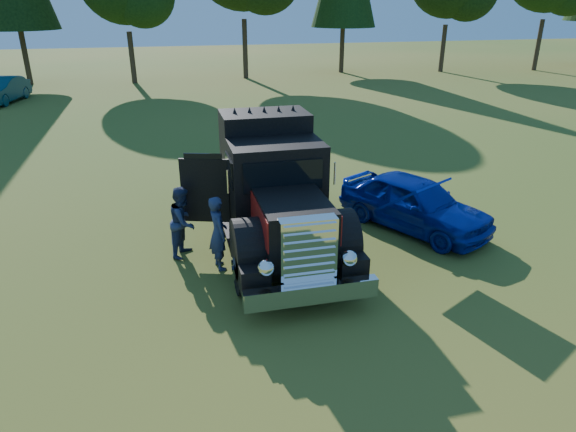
# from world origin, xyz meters

# --- Properties ---
(ground) EXTENTS (120.00, 120.00, 0.00)m
(ground) POSITION_xyz_m (0.00, 0.00, 0.00)
(ground) COLOR #2F581A
(ground) RESTS_ON ground
(diamond_t_truck) EXTENTS (3.34, 7.16, 3.00)m
(diamond_t_truck) POSITION_xyz_m (0.13, 2.05, 1.28)
(diamond_t_truck) COLOR black
(diamond_t_truck) RESTS_ON ground
(hotrod_coupe) EXTENTS (3.34, 4.37, 1.89)m
(hotrod_coupe) POSITION_xyz_m (3.81, 2.07, 0.69)
(hotrod_coupe) COLOR #0725A7
(hotrod_coupe) RESTS_ON ground
(spectator_near) EXTENTS (0.50, 0.67, 1.66)m
(spectator_near) POSITION_xyz_m (-1.26, 1.12, 0.83)
(spectator_near) COLOR #1B1F3F
(spectator_near) RESTS_ON ground
(spectator_far) EXTENTS (0.92, 0.99, 1.64)m
(spectator_far) POSITION_xyz_m (-1.95, 1.93, 0.82)
(spectator_far) COLOR #1D2C45
(spectator_far) RESTS_ON ground
(distant_teal_car) EXTENTS (2.34, 4.50, 1.41)m
(distant_teal_car) POSITION_xyz_m (-11.00, 23.49, 0.71)
(distant_teal_car) COLOR #082A34
(distant_teal_car) RESTS_ON ground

